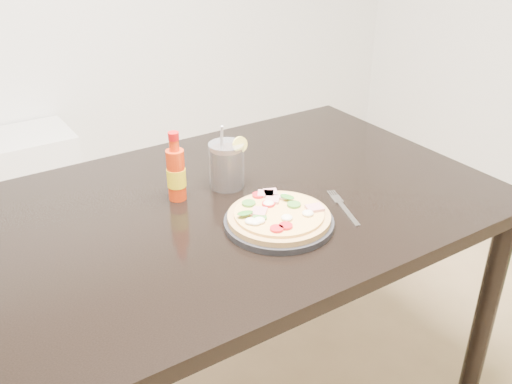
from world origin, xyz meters
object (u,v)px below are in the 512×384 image
dining_table (232,228)px  cola_cup (227,166)px  fork (343,206)px  plate (279,222)px  pizza (278,215)px  hot_sauce_bottle (176,173)px

dining_table → cola_cup: cola_cup is taller
dining_table → fork: (0.22, -0.19, 0.09)m
plate → fork: plate is taller
plate → cola_cup: bearing=89.6°
plate → cola_cup: cola_cup is taller
cola_cup → fork: 0.33m
dining_table → pizza: 0.20m
plate → hot_sauce_bottle: size_ratio=1.43×
pizza → hot_sauce_bottle: (-0.14, 0.26, 0.05)m
hot_sauce_bottle → fork: 0.44m
dining_table → cola_cup: 0.17m
plate → fork: size_ratio=1.46×
hot_sauce_bottle → fork: size_ratio=1.02×
hot_sauce_bottle → cola_cup: hot_sauce_bottle is taller
plate → fork: 0.19m
plate → cola_cup: 0.26m
pizza → cola_cup: 0.25m
dining_table → plate: 0.19m
dining_table → hot_sauce_bottle: hot_sauce_bottle is taller
plate → fork: bearing=-5.2°
hot_sauce_bottle → cola_cup: (0.15, -0.01, -0.01)m
dining_table → pizza: bearing=-78.6°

